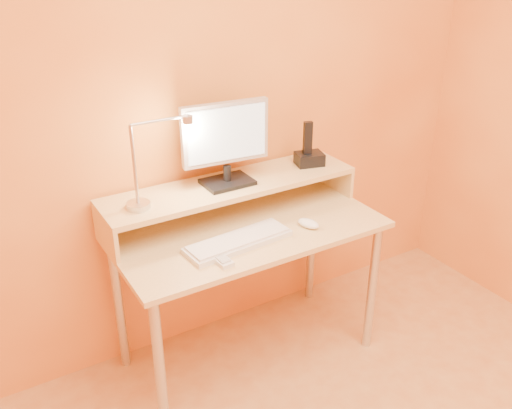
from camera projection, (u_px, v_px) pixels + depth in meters
wall_back at (211, 94)px, 2.48m from camera, size 3.00×0.04×2.50m
desk_leg_fl at (160, 371)px, 2.18m from camera, size 0.04×0.04×0.69m
desk_leg_fr at (372, 288)px, 2.69m from camera, size 0.04×0.04×0.69m
desk_leg_bl at (119, 305)px, 2.56m from camera, size 0.04×0.04×0.69m
desk_leg_br at (311, 244)px, 3.07m from camera, size 0.04×0.04×0.69m
desk_lower at (248, 230)px, 2.47m from camera, size 1.20×0.60×0.02m
shelf_riser_left at (105, 233)px, 2.28m from camera, size 0.02×0.30×0.14m
shelf_riser_right at (333, 176)px, 2.82m from camera, size 0.02×0.30×0.14m
desk_shelf at (231, 185)px, 2.51m from camera, size 1.20×0.30×0.02m
monitor_foot at (227, 182)px, 2.50m from camera, size 0.22×0.16×0.02m
monitor_neck at (227, 173)px, 2.48m from camera, size 0.04×0.04×0.07m
monitor_panel at (225, 133)px, 2.40m from camera, size 0.40×0.07×0.27m
monitor_back at (223, 131)px, 2.42m from camera, size 0.36×0.04×0.23m
monitor_screen at (227, 134)px, 2.39m from camera, size 0.36×0.04×0.24m
lamp_base at (138, 205)px, 2.27m from camera, size 0.10×0.10×0.02m
lamp_post at (134, 165)px, 2.19m from camera, size 0.01×0.01×0.33m
lamp_arm at (159, 120)px, 2.18m from camera, size 0.24×0.01×0.01m
lamp_head at (187, 119)px, 2.24m from camera, size 0.04×0.04×0.03m
lamp_bulb at (188, 123)px, 2.25m from camera, size 0.03×0.03×0.00m
phone_dock at (309, 159)px, 2.70m from camera, size 0.15×0.13×0.06m
phone_handset at (308, 138)px, 2.64m from camera, size 0.04×0.03×0.16m
phone_led at (323, 160)px, 2.68m from camera, size 0.01×0.00×0.04m
keyboard at (238, 242)px, 2.33m from camera, size 0.48×0.19×0.02m
mouse at (309, 223)px, 2.46m from camera, size 0.09×0.12×0.04m
remote_control at (216, 255)px, 2.23m from camera, size 0.07×0.20×0.02m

